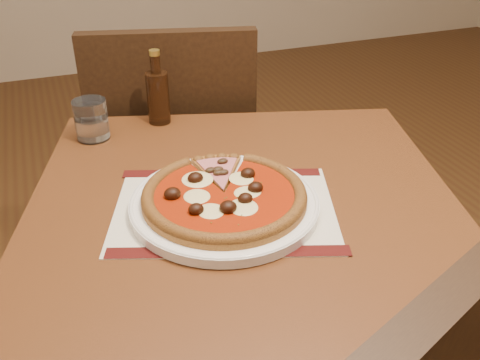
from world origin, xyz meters
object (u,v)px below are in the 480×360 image
(water_glass, at_px, (91,120))
(bottle, at_px, (158,95))
(table, at_px, (244,242))
(plate, at_px, (224,204))
(chair_far, at_px, (176,156))
(pizza, at_px, (224,195))

(water_glass, height_order, bottle, bottle)
(table, distance_m, bottle, 0.44)
(table, relative_size, plate, 2.91)
(chair_far, height_order, plate, chair_far)
(plate, relative_size, bottle, 1.92)
(table, height_order, water_glass, water_glass)
(table, relative_size, pizza, 3.35)
(table, distance_m, chair_far, 0.61)
(table, bearing_deg, bottle, 99.48)
(chair_far, bearing_deg, bottle, 83.00)
(chair_far, xyz_separation_m, pizza, (-0.06, -0.62, 0.24))
(chair_far, xyz_separation_m, plate, (-0.06, -0.62, 0.22))
(chair_far, bearing_deg, pizza, 98.84)
(pizza, xyz_separation_m, water_glass, (-0.18, 0.38, 0.01))
(water_glass, distance_m, bottle, 0.17)
(chair_far, relative_size, plate, 2.75)
(table, height_order, plate, plate)
(table, relative_size, bottle, 5.59)
(water_glass, bearing_deg, chair_far, 44.59)
(plate, height_order, pizza, pizza)
(plate, xyz_separation_m, water_glass, (-0.18, 0.38, 0.03))
(chair_far, distance_m, water_glass, 0.43)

